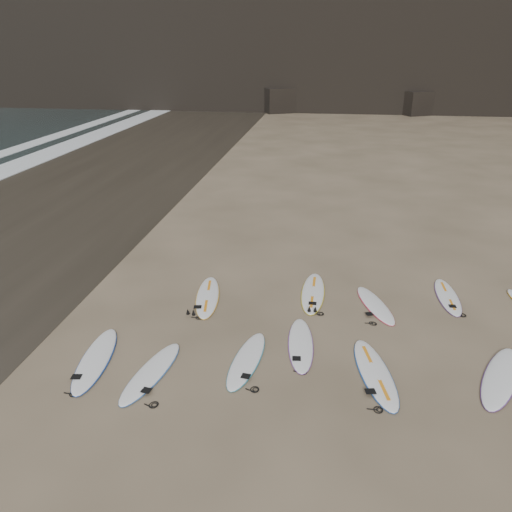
{
  "coord_description": "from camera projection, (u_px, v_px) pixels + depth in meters",
  "views": [
    {
      "loc": [
        -0.43,
        -9.7,
        6.62
      ],
      "look_at": [
        -2.14,
        2.23,
        1.5
      ],
      "focal_mm": 35.0,
      "sensor_mm": 36.0,
      "label": 1
    }
  ],
  "objects": [
    {
      "name": "surfboard_0",
      "position": [
        151.0,
        372.0,
        10.86
      ],
      "size": [
        1.01,
        2.46,
        0.09
      ],
      "primitive_type": "ellipsoid",
      "rotation": [
        0.0,
        0.0,
        -0.19
      ],
      "color": "white",
      "rests_on": "ground"
    },
    {
      "name": "surfboard_3",
      "position": [
        375.0,
        372.0,
        10.84
      ],
      "size": [
        1.15,
        2.68,
        0.09
      ],
      "primitive_type": "ellipsoid",
      "rotation": [
        0.0,
        0.0,
        0.21
      ],
      "color": "white",
      "rests_on": "ground"
    },
    {
      "name": "surfboard_8",
      "position": [
        448.0,
        296.0,
        14.12
      ],
      "size": [
        0.58,
        2.31,
        0.08
      ],
      "primitive_type": "ellipsoid",
      "rotation": [
        0.0,
        0.0,
        0.01
      ],
      "color": "white",
      "rests_on": "ground"
    },
    {
      "name": "surfboard_11",
      "position": [
        96.0,
        359.0,
        11.3
      ],
      "size": [
        0.96,
        2.67,
        0.09
      ],
      "primitive_type": "ellipsoid",
      "rotation": [
        0.0,
        0.0,
        0.13
      ],
      "color": "white",
      "rests_on": "ground"
    },
    {
      "name": "surfboard_4",
      "position": [
        501.0,
        377.0,
        10.7
      ],
      "size": [
        1.67,
        2.62,
        0.09
      ],
      "primitive_type": "ellipsoid",
      "rotation": [
        0.0,
        0.0,
        -0.44
      ],
      "color": "white",
      "rests_on": "ground"
    },
    {
      "name": "surfboard_5",
      "position": [
        208.0,
        296.0,
        14.12
      ],
      "size": [
        0.99,
        2.61,
        0.09
      ],
      "primitive_type": "ellipsoid",
      "rotation": [
        0.0,
        0.0,
        0.15
      ],
      "color": "white",
      "rests_on": "ground"
    },
    {
      "name": "surfboard_1",
      "position": [
        247.0,
        360.0,
        11.29
      ],
      "size": [
        0.86,
        2.4,
        0.08
      ],
      "primitive_type": "ellipsoid",
      "rotation": [
        0.0,
        0.0,
        -0.13
      ],
      "color": "white",
      "rests_on": "ground"
    },
    {
      "name": "surfboard_7",
      "position": [
        375.0,
        305.0,
        13.67
      ],
      "size": [
        1.22,
        2.3,
        0.08
      ],
      "primitive_type": "ellipsoid",
      "rotation": [
        0.0,
        0.0,
        0.32
      ],
      "color": "white",
      "rests_on": "ground"
    },
    {
      "name": "surfboard_2",
      "position": [
        301.0,
        344.0,
        11.88
      ],
      "size": [
        0.76,
        2.42,
        0.09
      ],
      "primitive_type": "ellipsoid",
      "rotation": [
        0.0,
        0.0,
        0.08
      ],
      "color": "white",
      "rests_on": "ground"
    },
    {
      "name": "wet_sand",
      "position": [
        39.0,
        206.0,
        22.17
      ],
      "size": [
        12.0,
        200.0,
        0.01
      ],
      "primitive_type": "cube",
      "color": "#383026",
      "rests_on": "ground"
    },
    {
      "name": "surfboard_6",
      "position": [
        313.0,
        292.0,
        14.33
      ],
      "size": [
        0.67,
        2.62,
        0.09
      ],
      "primitive_type": "ellipsoid",
      "rotation": [
        0.0,
        0.0,
        -0.02
      ],
      "color": "white",
      "rests_on": "ground"
    },
    {
      "name": "ground",
      "position": [
        335.0,
        359.0,
        11.37
      ],
      "size": [
        240.0,
        240.0,
        0.0
      ],
      "primitive_type": "plane",
      "color": "#897559",
      "rests_on": "ground"
    }
  ]
}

